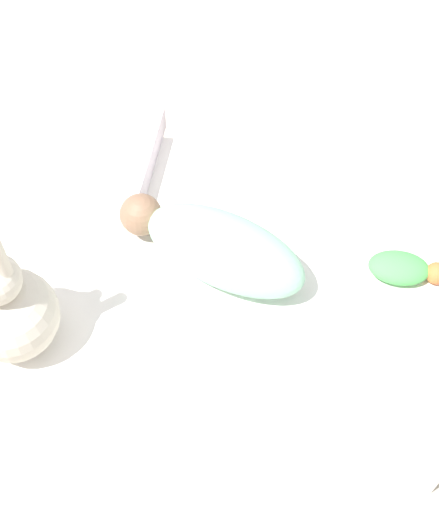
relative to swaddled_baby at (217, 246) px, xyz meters
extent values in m
plane|color=#B2A893|center=(0.00, -0.01, -0.24)|extent=(12.00, 12.00, 0.00)
cube|color=white|center=(0.00, -0.01, -0.16)|extent=(1.11, 0.83, 0.17)
ellipsoid|color=#99D6B2|center=(0.02, -0.01, 0.00)|extent=(0.45, 0.31, 0.16)
sphere|color=#89664C|center=(-0.20, 0.07, -0.01)|extent=(0.11, 0.11, 0.11)
cube|color=white|center=(-0.38, 0.26, -0.04)|extent=(0.32, 0.37, 0.07)
sphere|color=beige|center=(-0.41, -0.27, 0.03)|extent=(0.21, 0.21, 0.21)
ellipsoid|color=#51B756|center=(0.43, 0.04, -0.05)|extent=(0.15, 0.09, 0.06)
sphere|color=orange|center=(0.52, 0.04, -0.05)|extent=(0.05, 0.05, 0.05)
camera|label=1|loc=(0.16, -0.97, 1.36)|focal=50.00mm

